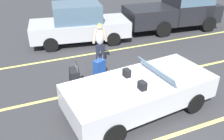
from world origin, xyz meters
The scene contains 10 objects.
ground_plane centered at (0.00, 0.00, 0.00)m, with size 80.00×80.00×0.00m, color #333335.
lot_line_near centered at (0.00, -1.27, 0.00)m, with size 18.00×0.12×0.01m, color #EAE066.
lot_line_mid centered at (0.00, 1.43, 0.00)m, with size 18.00×0.12×0.01m, color #EAE066.
lot_line_far centered at (0.00, 4.13, 0.00)m, with size 18.00×0.12×0.01m, color #EAE066.
convertible_car centered at (0.21, 0.02, 0.59)m, with size 4.30×2.18×1.24m.
suitcase_large_black centered at (-1.41, 1.66, 0.37)m, with size 0.34×0.50×0.96m.
suitcase_medium_bright centered at (-0.38, 2.22, 0.31)m, with size 0.46×0.39×0.84m.
traveler_person centered at (-0.05, 3.05, 0.93)m, with size 0.61×0.24×1.65m.
parked_pickup_truck_near centered at (5.35, 5.57, 1.11)m, with size 5.14×2.37×2.10m.
parked_sedan_far centered at (-0.12, 5.68, 0.89)m, with size 4.71×2.44×1.82m.
Camera 1 is at (-2.79, -4.75, 4.21)m, focal length 38.03 mm.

